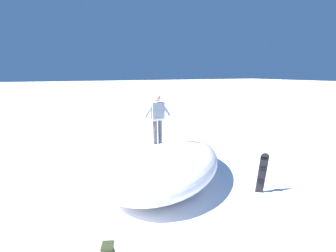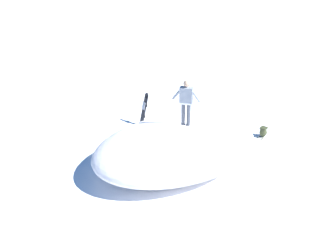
% 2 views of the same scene
% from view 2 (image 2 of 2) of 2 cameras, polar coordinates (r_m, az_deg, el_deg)
% --- Properties ---
extents(ground, '(240.00, 240.00, 0.00)m').
position_cam_2_polar(ground, '(14.15, 0.96, -5.42)').
color(ground, white).
extents(snow_mound, '(7.81, 7.53, 1.59)m').
position_cam_2_polar(snow_mound, '(13.47, 1.39, -3.28)').
color(snow_mound, white).
rests_on(snow_mound, ground).
extents(snowboarder_standing, '(0.26, 1.05, 1.74)m').
position_cam_2_polar(snowboarder_standing, '(12.89, 2.92, 4.21)').
color(snowboarder_standing, '#333842').
rests_on(snowboarder_standing, snow_mound).
extents(snowboard_primary_upright, '(0.50, 0.45, 1.57)m').
position_cam_2_polar(snowboard_primary_upright, '(16.52, -3.81, 2.71)').
color(snowboard_primary_upright, black).
rests_on(snowboard_primary_upright, ground).
extents(backpack_near, '(0.55, 0.41, 0.47)m').
position_cam_2_polar(backpack_near, '(16.23, 14.95, -0.90)').
color(backpack_near, '#383D23').
rests_on(backpack_near, ground).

